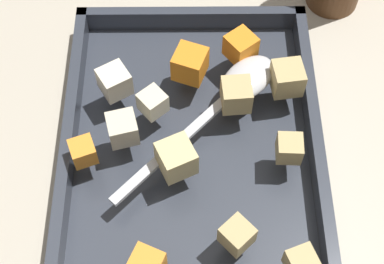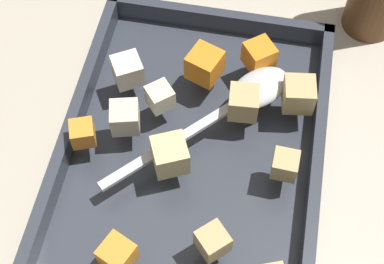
# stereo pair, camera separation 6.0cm
# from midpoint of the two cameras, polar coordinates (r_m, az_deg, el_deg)

# --- Properties ---
(ground_plane) EXTENTS (4.00, 4.00, 0.00)m
(ground_plane) POSITION_cam_midpoint_polar(r_m,az_deg,el_deg) (0.64, 1.04, -3.58)
(ground_plane) COLOR #BCB29E
(baking_dish) EXTENTS (0.36, 0.27, 0.04)m
(baking_dish) POSITION_cam_midpoint_polar(r_m,az_deg,el_deg) (0.63, 2.70, -2.12)
(baking_dish) COLOR #333842
(baking_dish) RESTS_ON ground_plane
(carrot_chunk_corner_se) EXTENTS (0.04, 0.04, 0.03)m
(carrot_chunk_corner_se) POSITION_cam_midpoint_polar(r_m,az_deg,el_deg) (0.64, 3.93, 6.34)
(carrot_chunk_corner_se) COLOR orange
(carrot_chunk_corner_se) RESTS_ON baking_dish
(carrot_chunk_mid_left) EXTENTS (0.03, 0.03, 0.02)m
(carrot_chunk_mid_left) POSITION_cam_midpoint_polar(r_m,az_deg,el_deg) (0.60, -7.82, -0.36)
(carrot_chunk_mid_left) COLOR orange
(carrot_chunk_mid_left) RESTS_ON baking_dish
(carrot_chunk_corner_sw) EXTENTS (0.04, 0.04, 0.03)m
(carrot_chunk_corner_sw) POSITION_cam_midpoint_polar(r_m,az_deg,el_deg) (0.65, 9.17, 7.17)
(carrot_chunk_corner_sw) COLOR orange
(carrot_chunk_corner_sw) RESTS_ON baking_dish
(carrot_chunk_corner_ne) EXTENTS (0.04, 0.04, 0.03)m
(carrot_chunk_corner_ne) POSITION_cam_midpoint_polar(r_m,az_deg,el_deg) (0.54, -4.09, -12.08)
(carrot_chunk_corner_ne) COLOR orange
(carrot_chunk_corner_ne) RESTS_ON baking_dish
(potato_chunk_heap_side) EXTENTS (0.04, 0.04, 0.03)m
(potato_chunk_heap_side) POSITION_cam_midpoint_polar(r_m,az_deg,el_deg) (0.57, 0.84, -2.51)
(potato_chunk_heap_side) COLOR #E0CC89
(potato_chunk_heap_side) RESTS_ON baking_dish
(potato_chunk_front_center) EXTENTS (0.04, 0.04, 0.03)m
(potato_chunk_front_center) POSITION_cam_midpoint_polar(r_m,az_deg,el_deg) (0.63, 13.02, 3.38)
(potato_chunk_front_center) COLOR tan
(potato_chunk_front_center) RESTS_ON baking_dish
(potato_chunk_under_handle) EXTENTS (0.04, 0.04, 0.02)m
(potato_chunk_under_handle) POSITION_cam_midpoint_polar(r_m,az_deg,el_deg) (0.61, -0.38, 3.22)
(potato_chunk_under_handle) COLOR beige
(potato_chunk_under_handle) RESTS_ON baking_dish
(potato_chunk_mid_right) EXTENTS (0.04, 0.04, 0.03)m
(potato_chunk_mid_right) POSITION_cam_midpoint_polar(r_m,az_deg,el_deg) (0.54, 5.21, -10.83)
(potato_chunk_mid_right) COLOR tan
(potato_chunk_mid_right) RESTS_ON baking_dish
(potato_chunk_back_center) EXTENTS (0.03, 0.03, 0.02)m
(potato_chunk_back_center) POSITION_cam_midpoint_polar(r_m,az_deg,el_deg) (0.59, 11.92, -3.38)
(potato_chunk_back_center) COLOR tan
(potato_chunk_back_center) RESTS_ON baking_dish
(potato_chunk_near_right) EXTENTS (0.03, 0.03, 0.03)m
(potato_chunk_near_right) POSITION_cam_midpoint_polar(r_m,az_deg,el_deg) (0.61, 7.81, 2.63)
(potato_chunk_near_right) COLOR tan
(potato_chunk_near_right) RESTS_ON baking_dish
(parsnip_chunk_far_right) EXTENTS (0.04, 0.04, 0.03)m
(parsnip_chunk_far_right) POSITION_cam_midpoint_polar(r_m,az_deg,el_deg) (0.60, -3.75, 1.20)
(parsnip_chunk_far_right) COLOR beige
(parsnip_chunk_far_right) RESTS_ON baking_dish
(parsnip_chunk_corner_nw) EXTENTS (0.04, 0.04, 0.03)m
(parsnip_chunk_corner_nw) POSITION_cam_midpoint_polar(r_m,az_deg,el_deg) (0.63, -3.62, 5.79)
(parsnip_chunk_corner_nw) COLOR silver
(parsnip_chunk_corner_nw) RESTS_ON baking_dish
(serving_spoon) EXTENTS (0.19, 0.18, 0.02)m
(serving_spoon) POSITION_cam_midpoint_polar(r_m,az_deg,el_deg) (0.63, 8.31, 3.42)
(serving_spoon) COLOR silver
(serving_spoon) RESTS_ON baking_dish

